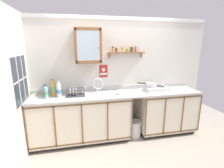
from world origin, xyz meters
TOP-DOWN VIEW (x-y plane):
  - floor at (0.00, 0.00)m, footprint 6.36×6.36m
  - back_wall at (0.00, 0.68)m, footprint 3.96×0.07m
  - side_wall_left at (-1.71, -0.27)m, footprint 0.05×3.46m
  - lower_cabinet_run at (-0.74, 0.37)m, footprint 1.87×0.58m
  - lower_cabinet_run_right at (1.07, 0.37)m, footprint 1.22×0.58m
  - countertop at (0.00, 0.37)m, footprint 3.32×0.60m
  - backsplash at (0.00, 0.65)m, footprint 3.32×0.02m
  - sink at (-0.38, 0.41)m, footprint 0.58×0.40m
  - hot_plate_stove at (0.81, 0.41)m, footprint 0.46×0.28m
  - saucepan at (0.70, 0.43)m, footprint 0.36×0.27m
  - bottle_water_blue_0 at (-1.34, 0.35)m, footprint 0.07×0.07m
  - bottle_opaque_white_1 at (-1.12, 0.36)m, footprint 0.08×0.08m
  - bottle_juice_amber_2 at (-1.23, 0.45)m, footprint 0.08×0.08m
  - bottle_soda_green_3 at (-1.38, 0.45)m, footprint 0.08×0.08m
  - dish_rack at (-0.85, 0.40)m, footprint 0.35×0.23m
  - mug at (-0.00, 0.30)m, footprint 0.10×0.11m
  - wall_cabinet at (-0.56, 0.50)m, footprint 0.48×0.34m
  - spice_shelf at (0.21, 0.59)m, footprint 0.74×0.14m
  - warning_sign at (-0.25, 0.65)m, footprint 0.17×0.01m
  - window at (-1.68, 0.16)m, footprint 0.03×0.69m
  - trash_bin at (0.33, 0.31)m, footprint 0.30×0.30m

SIDE VIEW (x-z plane):
  - floor at x=0.00m, z-range 0.00..0.00m
  - trash_bin at x=0.33m, z-range 0.01..0.35m
  - lower_cabinet_run at x=-0.74m, z-range 0.00..0.92m
  - lower_cabinet_run_right at x=1.07m, z-range 0.00..0.92m
  - countertop at x=0.00m, z-range 0.91..0.94m
  - sink at x=-0.38m, z-range 0.73..1.14m
  - dish_rack at x=-0.85m, z-range 0.90..1.07m
  - backsplash at x=0.00m, z-range 0.94..1.02m
  - hot_plate_stove at x=0.81m, z-range 0.94..1.03m
  - mug at x=0.00m, z-range 0.94..1.03m
  - bottle_soda_green_3 at x=-1.38m, z-range 0.93..1.15m
  - bottle_water_blue_0 at x=-1.34m, z-range 0.93..1.18m
  - saucepan at x=0.70m, z-range 1.03..1.11m
  - bottle_opaque_white_1 at x=-1.12m, z-range 0.93..1.23m
  - bottle_juice_amber_2 at x=-1.23m, z-range 0.93..1.25m
  - side_wall_left at x=-1.71m, z-range 0.00..2.42m
  - back_wall at x=0.00m, z-range 0.01..2.43m
  - window at x=-1.68m, z-range 0.94..1.73m
  - warning_sign at x=-0.25m, z-range 1.22..1.48m
  - spice_shelf at x=0.21m, z-range 1.62..1.86m
  - wall_cabinet at x=-0.56m, z-range 1.55..2.17m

